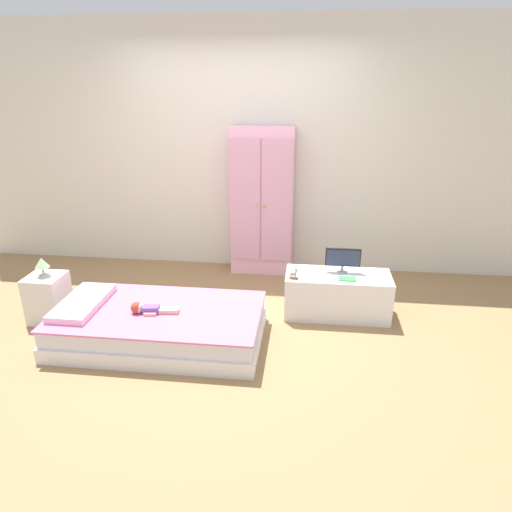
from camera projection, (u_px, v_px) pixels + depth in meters
ground_plane at (216, 330)px, 4.09m from camera, size 10.00×10.00×0.02m
back_wall at (241, 150)px, 5.06m from camera, size 6.40×0.05×2.70m
bed at (160, 325)px, 3.87m from camera, size 1.72×0.94×0.29m
pillow at (83, 303)px, 3.88m from camera, size 0.32×0.67×0.06m
doll at (146, 309)px, 3.76m from camera, size 0.39×0.14×0.10m
nightstand at (48, 298)px, 4.18m from camera, size 0.31×0.31×0.44m
table_lamp at (42, 264)px, 4.05m from camera, size 0.12×0.12×0.17m
wardrobe at (262, 202)px, 5.05m from camera, size 0.68×0.31×1.62m
tv_stand at (337, 295)px, 4.29m from camera, size 0.96×0.42×0.40m
tv_monitor at (343, 258)px, 4.23m from camera, size 0.32×0.10×0.23m
rocking_horse_toy at (294, 274)px, 4.11m from camera, size 0.09×0.04×0.11m
book_green at (347, 279)px, 4.11m from camera, size 0.15×0.10×0.01m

